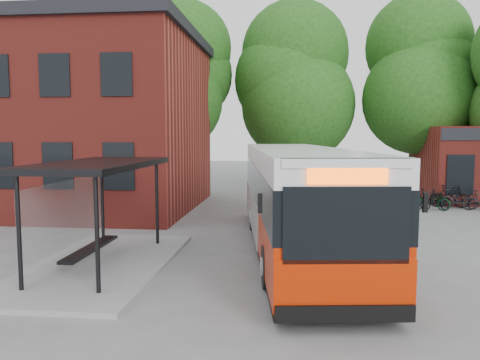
# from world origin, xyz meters

# --- Properties ---
(ground) EXTENTS (100.00, 100.00, 0.00)m
(ground) POSITION_xyz_m (0.00, 0.00, 0.00)
(ground) COLOR slate
(station_building) EXTENTS (18.40, 10.40, 8.50)m
(station_building) POSITION_xyz_m (-13.00, 9.00, 4.25)
(station_building) COLOR maroon
(station_building) RESTS_ON ground
(bus_shelter) EXTENTS (3.60, 7.00, 2.90)m
(bus_shelter) POSITION_xyz_m (-4.50, -1.00, 1.45)
(bus_shelter) COLOR black
(bus_shelter) RESTS_ON ground
(bike_rail) EXTENTS (5.20, 0.10, 0.38)m
(bike_rail) POSITION_xyz_m (9.28, 10.00, 0.19)
(bike_rail) COLOR black
(bike_rail) RESTS_ON ground
(tree_0) EXTENTS (7.92, 7.92, 11.00)m
(tree_0) POSITION_xyz_m (-6.00, 16.00, 5.50)
(tree_0) COLOR #1B4A13
(tree_0) RESTS_ON ground
(tree_1) EXTENTS (7.92, 7.92, 10.40)m
(tree_1) POSITION_xyz_m (1.00, 17.00, 5.20)
(tree_1) COLOR #1B4A13
(tree_1) RESTS_ON ground
(tree_2) EXTENTS (7.92, 7.92, 11.00)m
(tree_2) POSITION_xyz_m (8.00, 16.00, 5.50)
(tree_2) COLOR #1B4A13
(tree_2) RESTS_ON ground
(city_bus) EXTENTS (4.18, 12.73, 3.18)m
(city_bus) POSITION_xyz_m (0.80, 1.39, 1.59)
(city_bus) COLOR #BA2102
(city_bus) RESTS_ON ground
(bicycle_0) EXTENTS (1.85, 1.06, 0.92)m
(bicycle_0) POSITION_xyz_m (7.29, 9.77, 0.46)
(bicycle_0) COLOR black
(bicycle_0) RESTS_ON ground
(bicycle_1) EXTENTS (1.55, 0.51, 0.92)m
(bicycle_1) POSITION_xyz_m (7.43, 10.84, 0.46)
(bicycle_1) COLOR black
(bicycle_1) RESTS_ON ground
(bicycle_2) EXTENTS (1.64, 0.96, 0.81)m
(bicycle_2) POSITION_xyz_m (7.52, 9.84, 0.41)
(bicycle_2) COLOR black
(bicycle_2) RESTS_ON ground
(bicycle_3) EXTENTS (1.93, 0.94, 1.11)m
(bicycle_3) POSITION_xyz_m (8.45, 10.70, 0.56)
(bicycle_3) COLOR black
(bicycle_3) RESTS_ON ground
(bicycle_4) EXTENTS (1.79, 1.17, 0.89)m
(bicycle_4) POSITION_xyz_m (8.86, 10.45, 0.44)
(bicycle_4) COLOR #25262D
(bicycle_4) RESTS_ON ground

